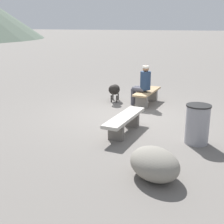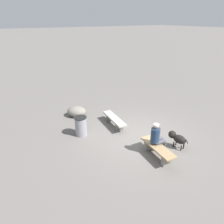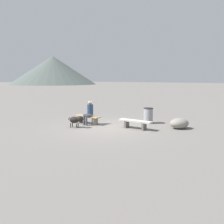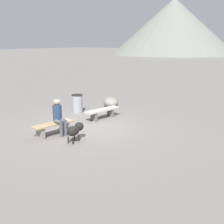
{
  "view_description": "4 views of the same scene",
  "coord_description": "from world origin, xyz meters",
  "px_view_note": "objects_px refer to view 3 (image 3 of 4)",
  "views": [
    {
      "loc": [
        -7.85,
        -2.27,
        2.5
      ],
      "look_at": [
        -1.3,
        -0.02,
        0.45
      ],
      "focal_mm": 48.29,
      "sensor_mm": 36.0,
      "label": 1
    },
    {
      "loc": [
        5.55,
        -4.84,
        4.64
      ],
      "look_at": [
        -1.3,
        -0.57,
        0.82
      ],
      "focal_mm": 32.08,
      "sensor_mm": 36.0,
      "label": 2
    },
    {
      "loc": [
        -5.81,
        10.07,
        2.51
      ],
      "look_at": [
        0.26,
        -1.09,
        0.62
      ],
      "focal_mm": 37.39,
      "sensor_mm": 36.0,
      "label": 3
    },
    {
      "loc": [
        7.44,
        7.41,
        3.27
      ],
      "look_at": [
        -1.24,
        0.31,
        0.44
      ],
      "focal_mm": 45.05,
      "sensor_mm": 36.0,
      "label": 4
    }
  ],
  "objects_px": {
    "bench_left": "(135,122)",
    "seated_person": "(89,111)",
    "trash_bin": "(148,116)",
    "boulder": "(179,123)",
    "dog": "(76,120)",
    "bench_right": "(87,118)"
  },
  "relations": [
    {
      "from": "trash_bin",
      "to": "boulder",
      "type": "height_order",
      "value": "trash_bin"
    },
    {
      "from": "bench_left",
      "to": "boulder",
      "type": "xyz_separation_m",
      "value": [
        -1.9,
        -1.09,
        -0.06
      ]
    },
    {
      "from": "bench_right",
      "to": "seated_person",
      "type": "distance_m",
      "value": 0.47
    },
    {
      "from": "dog",
      "to": "seated_person",
      "type": "bearing_deg",
      "value": 72.7
    },
    {
      "from": "trash_bin",
      "to": "seated_person",
      "type": "bearing_deg",
      "value": 34.47
    },
    {
      "from": "bench_right",
      "to": "trash_bin",
      "type": "xyz_separation_m",
      "value": [
        -2.87,
        -1.73,
        0.13
      ]
    },
    {
      "from": "bench_left",
      "to": "seated_person",
      "type": "relative_size",
      "value": 1.39
    },
    {
      "from": "bench_left",
      "to": "seated_person",
      "type": "height_order",
      "value": "seated_person"
    },
    {
      "from": "dog",
      "to": "trash_bin",
      "type": "distance_m",
      "value": 3.97
    },
    {
      "from": "boulder",
      "to": "seated_person",
      "type": "bearing_deg",
      "value": 15.92
    },
    {
      "from": "trash_bin",
      "to": "boulder",
      "type": "distance_m",
      "value": 1.91
    },
    {
      "from": "seated_person",
      "to": "dog",
      "type": "height_order",
      "value": "seated_person"
    },
    {
      "from": "seated_person",
      "to": "boulder",
      "type": "bearing_deg",
      "value": -153.63
    },
    {
      "from": "bench_left",
      "to": "trash_bin",
      "type": "height_order",
      "value": "trash_bin"
    },
    {
      "from": "bench_right",
      "to": "dog",
      "type": "bearing_deg",
      "value": 99.16
    },
    {
      "from": "seated_person",
      "to": "dog",
      "type": "distance_m",
      "value": 1.03
    },
    {
      "from": "bench_right",
      "to": "seated_person",
      "type": "height_order",
      "value": "seated_person"
    },
    {
      "from": "trash_bin",
      "to": "bench_left",
      "type": "bearing_deg",
      "value": 87.13
    },
    {
      "from": "bench_right",
      "to": "dog",
      "type": "height_order",
      "value": "dog"
    },
    {
      "from": "bench_left",
      "to": "boulder",
      "type": "height_order",
      "value": "boulder"
    },
    {
      "from": "bench_right",
      "to": "seated_person",
      "type": "relative_size",
      "value": 1.27
    },
    {
      "from": "trash_bin",
      "to": "boulder",
      "type": "relative_size",
      "value": 0.88
    }
  ]
}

